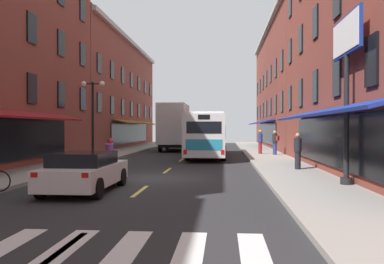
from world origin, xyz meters
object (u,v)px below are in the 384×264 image
object	(u,v)px
billboard_sign	(347,56)
pedestrian_far	(298,150)
sedan_mid	(85,171)
street_lamp_twin	(93,117)
pedestrian_mid	(260,141)
motorcycle_rider	(110,160)
transit_bus	(208,134)
sedan_near	(183,140)
pedestrian_near	(275,142)
box_truck	(175,127)

from	to	relation	value
billboard_sign	pedestrian_far	distance (m)	6.27
sedan_mid	pedestrian_far	xyz separation A→B (m)	(8.12, 6.50, 0.35)
billboard_sign	street_lamp_twin	xyz separation A→B (m)	(-11.90, 8.51, -1.84)
pedestrian_mid	street_lamp_twin	bearing A→B (deg)	61.82
sedan_mid	motorcycle_rider	distance (m)	4.39
transit_bus	sedan_near	world-z (taller)	transit_bus
transit_bus	sedan_mid	size ratio (longest dim) A/B	2.77
motorcycle_rider	pedestrian_near	world-z (taller)	pedestrian_near
pedestrian_mid	pedestrian_far	distance (m)	11.53
transit_bus	pedestrian_near	size ratio (longest dim) A/B	6.64
sedan_near	pedestrian_mid	world-z (taller)	pedestrian_mid
transit_bus	motorcycle_rider	distance (m)	12.57
pedestrian_mid	street_lamp_twin	world-z (taller)	street_lamp_twin
billboard_sign	sedan_near	bearing A→B (deg)	105.90
sedan_mid	street_lamp_twin	xyz separation A→B (m)	(-3.05, 9.91, 2.09)
pedestrian_far	sedan_mid	bearing A→B (deg)	128.04
pedestrian_near	sedan_near	bearing A→B (deg)	69.15
box_truck	motorcycle_rider	xyz separation A→B (m)	(-0.49, -19.30, -1.46)
pedestrian_far	motorcycle_rider	bearing A→B (deg)	103.38
sedan_mid	transit_bus	bearing A→B (deg)	78.19
transit_bus	box_truck	world-z (taller)	box_truck
sedan_mid	motorcycle_rider	bearing A→B (deg)	95.29
transit_bus	pedestrian_mid	bearing A→B (deg)	23.11
pedestrian_far	street_lamp_twin	size ratio (longest dim) A/B	0.37
box_truck	pedestrian_near	xyz separation A→B (m)	(8.29, -6.78, -1.09)
box_truck	sedan_near	size ratio (longest dim) A/B	1.57
motorcycle_rider	pedestrian_far	distance (m)	8.79
transit_bus	motorcycle_rider	world-z (taller)	transit_bus
sedan_mid	pedestrian_mid	distance (m)	19.46
sedan_near	street_lamp_twin	xyz separation A→B (m)	(-3.02, -22.67, 2.03)
transit_bus	billboard_sign	bearing A→B (deg)	-69.94
pedestrian_near	pedestrian_far	bearing A→B (deg)	-140.39
sedan_mid	street_lamp_twin	bearing A→B (deg)	107.10
box_truck	motorcycle_rider	bearing A→B (deg)	-91.46
sedan_near	street_lamp_twin	bearing A→B (deg)	-97.58
sedan_mid	billboard_sign	bearing A→B (deg)	9.01
billboard_sign	sedan_mid	xyz separation A→B (m)	(-8.85, -1.40, -3.93)
box_truck	billboard_sign	bearing A→B (deg)	-68.50
sedan_near	pedestrian_mid	bearing A→B (deg)	-63.03
billboard_sign	motorcycle_rider	distance (m)	10.48
street_lamp_twin	box_truck	bearing A→B (deg)	77.16
transit_bus	box_truck	bearing A→B (deg)	114.31
box_truck	street_lamp_twin	distance (m)	14.12
transit_bus	sedan_mid	world-z (taller)	transit_bus
transit_bus	street_lamp_twin	xyz separation A→B (m)	(-6.46, -6.40, 1.13)
motorcycle_rider	street_lamp_twin	distance (m)	6.47
sedan_near	sedan_mid	bearing A→B (deg)	-89.95
motorcycle_rider	pedestrian_near	distance (m)	15.29
sedan_near	sedan_mid	distance (m)	32.58
transit_bus	pedestrian_mid	size ratio (longest dim) A/B	6.42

